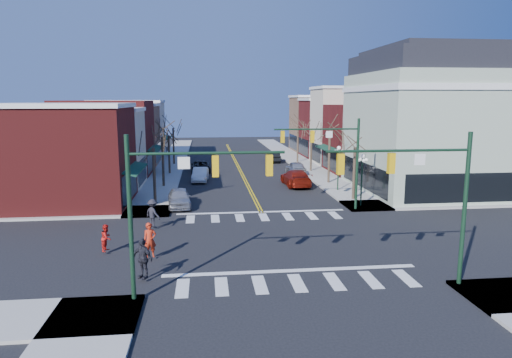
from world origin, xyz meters
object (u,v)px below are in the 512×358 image
object	(u,v)px
car_left_near	(179,198)
pedestrian_dark_a	(143,258)
pedestrian_dark_b	(153,213)
car_right_mid	(296,168)
victorian_corner	(428,121)
car_right_near	(296,178)
car_left_mid	(200,175)
lamppost_corner	(362,171)
car_right_far	(273,157)
car_left_far	(201,167)
pedestrian_red_a	(150,240)
lamppost_midblock	(338,160)
pedestrian_red_b	(107,238)

from	to	relation	value
car_left_near	pedestrian_dark_a	distance (m)	15.39
pedestrian_dark_a	pedestrian_dark_b	distance (m)	8.99
pedestrian_dark_a	car_right_mid	bearing A→B (deg)	102.21
victorian_corner	car_right_near	distance (m)	13.59
car_left_mid	pedestrian_dark_b	bearing A→B (deg)	-95.00
lamppost_corner	car_right_far	world-z (taller)	lamppost_corner
car_left_far	pedestrian_red_a	size ratio (longest dim) A/B	2.51
car_left_near	car_right_mid	bearing A→B (deg)	45.34
pedestrian_dark_a	lamppost_corner	bearing A→B (deg)	77.42
pedestrian_dark_a	pedestrian_dark_b	bearing A→B (deg)	129.28
lamppost_midblock	pedestrian_red_a	bearing A→B (deg)	-132.13
car_left_mid	pedestrian_red_a	bearing A→B (deg)	-91.54
lamppost_corner	car_right_near	distance (m)	10.50
lamppost_corner	car_right_far	xyz separation A→B (m)	(-2.98, 27.77, -2.25)
car_left_near	pedestrian_dark_a	xyz separation A→B (m)	(-0.90, -15.36, 0.38)
victorian_corner	pedestrian_red_b	xyz separation A→B (m)	(-26.36, -15.32, -5.74)
lamppost_corner	pedestrian_red_b	size ratio (longest dim) A/B	2.81
car_left_near	car_left_mid	world-z (taller)	car_left_near
car_left_near	lamppost_corner	bearing A→B (deg)	-11.67
car_right_near	car_left_far	bearing A→B (deg)	-47.66
car_right_near	car_left_mid	bearing A→B (deg)	-23.07
victorian_corner	pedestrian_dark_a	size ratio (longest dim) A/B	7.24
car_left_near	car_right_near	bearing A→B (deg)	30.55
car_left_mid	car_right_near	bearing A→B (deg)	-17.00
car_left_near	car_right_mid	world-z (taller)	car_right_mid
victorian_corner	pedestrian_dark_b	bearing A→B (deg)	-156.36
car_left_mid	pedestrian_dark_b	distance (m)	18.34
car_left_far	pedestrian_dark_b	distance (m)	24.45
pedestrian_red_a	car_right_mid	bearing A→B (deg)	45.74
lamppost_corner	lamppost_midblock	size ratio (longest dim) A/B	1.00
lamppost_midblock	car_left_mid	distance (m)	14.92
pedestrian_red_a	car_left_far	bearing A→B (deg)	67.20
pedestrian_dark_b	pedestrian_red_b	bearing A→B (deg)	109.82
car_left_far	pedestrian_red_a	bearing A→B (deg)	-96.32
pedestrian_red_b	pedestrian_dark_a	distance (m)	4.99
pedestrian_red_b	pedestrian_dark_a	world-z (taller)	pedestrian_dark_a
car_left_near	car_left_far	xyz separation A→B (m)	(1.60, 17.88, -0.09)
car_right_near	pedestrian_dark_b	distance (m)	19.08
car_left_near	car_left_mid	size ratio (longest dim) A/B	1.02
car_right_near	pedestrian_red_a	world-z (taller)	pedestrian_red_a
car_right_mid	car_left_near	bearing A→B (deg)	48.97
pedestrian_red_b	pedestrian_dark_b	distance (m)	5.13
car_left_far	pedestrian_red_a	xyz separation A→B (m)	(-2.50, -30.27, 0.44)
car_right_mid	pedestrian_red_b	size ratio (longest dim) A/B	2.92
lamppost_midblock	car_left_mid	world-z (taller)	lamppost_midblock
lamppost_midblock	pedestrian_dark_b	bearing A→B (deg)	-145.16
car_right_near	victorian_corner	bearing A→B (deg)	160.75
car_right_near	pedestrian_dark_b	bearing A→B (deg)	47.01
pedestrian_red_b	car_right_near	bearing A→B (deg)	-26.58
car_left_mid	car_right_near	distance (m)	10.31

